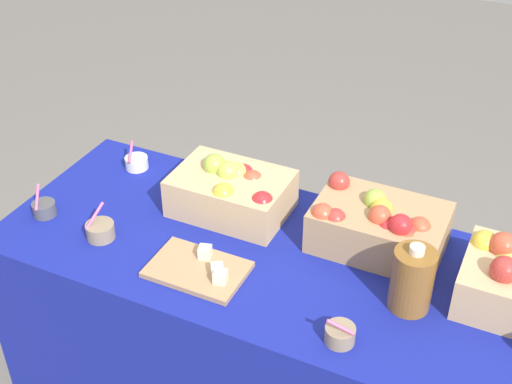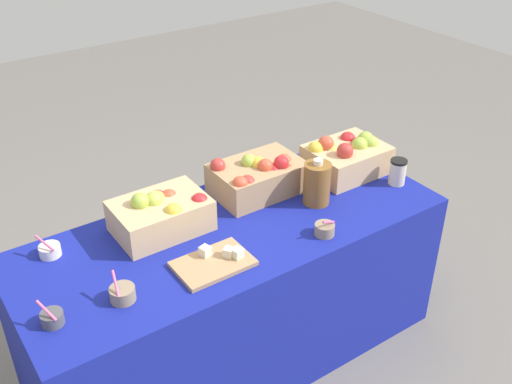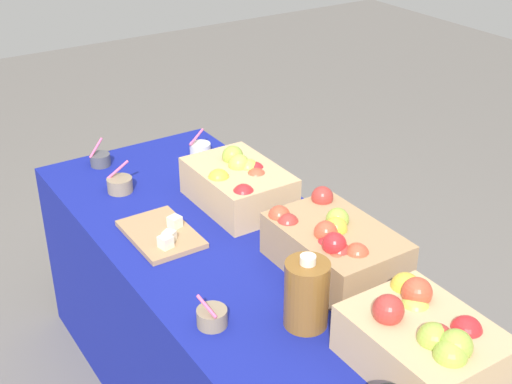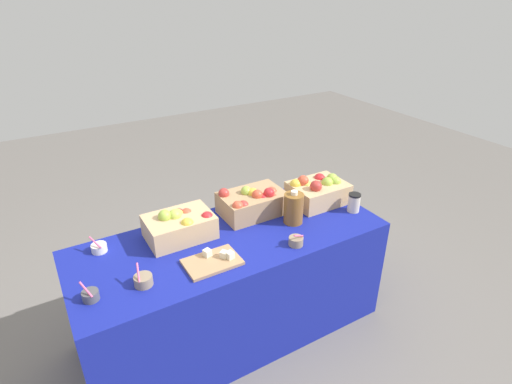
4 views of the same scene
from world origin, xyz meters
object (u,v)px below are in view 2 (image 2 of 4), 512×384
at_px(apple_crate_middle, 259,176).
at_px(sample_bowl_far, 122,294).
at_px(apple_crate_right, 161,213).
at_px(apple_crate_left, 347,156).
at_px(sample_bowl_mid, 50,250).
at_px(cutting_board_front, 215,262).
at_px(sample_bowl_near, 325,229).
at_px(coffee_cup, 398,172).
at_px(sample_bowl_extra, 52,318).
at_px(cider_jug, 317,183).

relative_size(apple_crate_middle, sample_bowl_far, 3.62).
bearing_deg(sample_bowl_far, apple_crate_right, 44.73).
bearing_deg(apple_crate_left, apple_crate_right, 176.25).
bearing_deg(sample_bowl_mid, apple_crate_middle, -4.12).
relative_size(apple_crate_left, cutting_board_front, 1.24).
distance_m(sample_bowl_near, sample_bowl_mid, 1.13).
bearing_deg(coffee_cup, sample_bowl_near, -166.88).
relative_size(sample_bowl_mid, sample_bowl_extra, 0.92).
distance_m(sample_bowl_mid, sample_bowl_far, 0.44).
distance_m(cutting_board_front, cider_jug, 0.65).
relative_size(sample_bowl_mid, cider_jug, 0.44).
relative_size(apple_crate_right, sample_bowl_extra, 3.74).
xyz_separation_m(sample_bowl_mid, coffee_cup, (1.57, -0.38, 0.04)).
height_order(cutting_board_front, sample_bowl_near, sample_bowl_near).
height_order(cutting_board_front, sample_bowl_extra, sample_bowl_extra).
distance_m(cutting_board_front, sample_bowl_far, 0.38).
xyz_separation_m(apple_crate_right, cutting_board_front, (0.06, -0.34, -0.07)).
relative_size(sample_bowl_extra, cider_jug, 0.47).
bearing_deg(sample_bowl_near, sample_bowl_far, 173.43).
distance_m(apple_crate_left, coffee_cup, 0.26).
distance_m(apple_crate_left, sample_bowl_near, 0.57).
bearing_deg(sample_bowl_extra, apple_crate_left, 8.59).
height_order(sample_bowl_far, sample_bowl_extra, sample_bowl_far).
height_order(apple_crate_left, cider_jug, cider_jug).
relative_size(sample_bowl_mid, sample_bowl_far, 0.84).
bearing_deg(apple_crate_right, sample_bowl_mid, 168.79).
bearing_deg(cutting_board_front, cider_jug, 12.06).
xyz_separation_m(apple_crate_left, cider_jug, (-0.31, -0.14, 0.01)).
distance_m(apple_crate_left, apple_crate_right, 0.99).
distance_m(apple_crate_right, coffee_cup, 1.15).
distance_m(apple_crate_left, sample_bowl_mid, 1.46).
bearing_deg(cider_jug, apple_crate_middle, 126.55).
relative_size(apple_crate_middle, sample_bowl_extra, 3.97).
xyz_separation_m(apple_crate_left, apple_crate_right, (-0.99, 0.06, -0.01)).
relative_size(apple_crate_right, sample_bowl_far, 3.41).
distance_m(apple_crate_left, apple_crate_middle, 0.48).
bearing_deg(apple_crate_left, sample_bowl_extra, -171.41).
bearing_deg(apple_crate_right, cider_jug, -16.61).
bearing_deg(apple_crate_middle, sample_bowl_extra, -163.59).
height_order(apple_crate_right, sample_bowl_extra, apple_crate_right).
height_order(apple_crate_middle, sample_bowl_extra, apple_crate_middle).
xyz_separation_m(sample_bowl_far, cider_jug, (1.01, 0.12, 0.07)).
relative_size(apple_crate_left, sample_bowl_near, 4.03).
xyz_separation_m(apple_crate_left, coffee_cup, (0.12, -0.23, -0.02)).
relative_size(cutting_board_front, sample_bowl_near, 3.26).
height_order(apple_crate_middle, sample_bowl_far, apple_crate_middle).
bearing_deg(apple_crate_right, sample_bowl_near, -37.79).
xyz_separation_m(sample_bowl_far, sample_bowl_extra, (-0.25, 0.02, -0.00)).
relative_size(apple_crate_right, cider_jug, 1.77).
relative_size(apple_crate_middle, cider_jug, 1.88).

